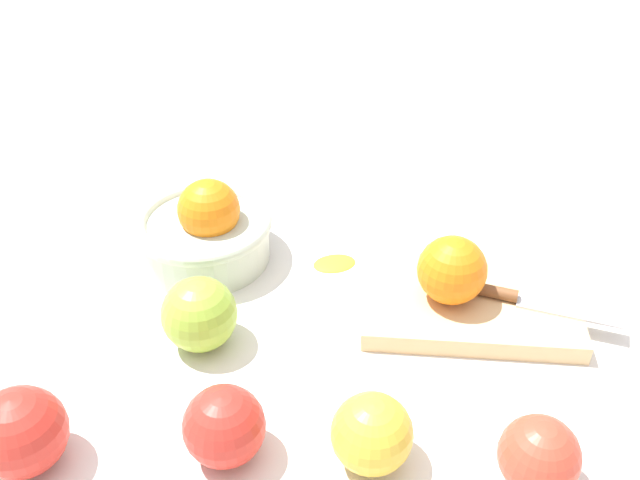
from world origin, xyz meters
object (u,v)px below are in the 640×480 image
at_px(orange_on_board, 452,270).
at_px(cutting_board, 469,303).
at_px(apple_front_left, 21,432).
at_px(apple_mid_left, 199,314).
at_px(apple_front_right, 539,456).
at_px(apple_front_left_2, 224,426).
at_px(bowl, 205,230).
at_px(knife, 527,300).
at_px(apple_front_right_2, 372,434).

bearing_deg(orange_on_board, cutting_board, 11.05).
distance_m(apple_front_left, apple_mid_left, 0.20).
distance_m(apple_front_right, apple_front_left_2, 0.27).
xyz_separation_m(bowl, apple_front_left_2, (0.09, -0.28, -0.00)).
relative_size(bowl, knife, 1.06).
xyz_separation_m(bowl, apple_mid_left, (0.03, -0.15, -0.00)).
height_order(apple_front_left, apple_front_left_2, apple_front_left).
distance_m(apple_front_right, apple_mid_left, 0.35).
relative_size(apple_mid_left, apple_front_left_2, 1.07).
xyz_separation_m(cutting_board, orange_on_board, (-0.02, -0.00, 0.05)).
bearing_deg(apple_front_right, apple_mid_left, 157.76).
distance_m(orange_on_board, apple_front_right_2, 0.22).
distance_m(orange_on_board, apple_front_left_2, 0.29).
relative_size(knife, apple_front_left, 1.93).
relative_size(bowl, apple_front_right, 2.37).
distance_m(apple_front_right, apple_front_right_2, 0.14).
xyz_separation_m(orange_on_board, knife, (0.08, -0.00, -0.03)).
height_order(apple_front_right, apple_front_left, apple_front_left).
relative_size(bowl, apple_front_right_2, 2.28).
relative_size(apple_front_left, apple_front_left_2, 1.10).
bearing_deg(apple_front_right_2, apple_mid_left, 145.31).
relative_size(bowl, apple_front_left, 2.05).
distance_m(orange_on_board, apple_mid_left, 0.27).
distance_m(orange_on_board, apple_front_left, 0.45).
bearing_deg(cutting_board, orange_on_board, -168.95).
bearing_deg(apple_front_left_2, apple_front_right_2, 3.55).
distance_m(bowl, orange_on_board, 0.30).
xyz_separation_m(cutting_board, apple_mid_left, (-0.28, -0.08, 0.03)).
height_order(cutting_board, orange_on_board, orange_on_board).
height_order(apple_mid_left, apple_front_right_2, apple_mid_left).
height_order(apple_front_right, apple_mid_left, apple_mid_left).
relative_size(apple_front_left, apple_mid_left, 1.02).
height_order(cutting_board, apple_front_right, apple_front_right).
height_order(apple_front_left, apple_front_right_2, apple_front_left).
distance_m(apple_front_right_2, apple_front_left_2, 0.13).
bearing_deg(apple_mid_left, cutting_board, 16.64).
bearing_deg(apple_front_left_2, apple_mid_left, 112.81).
distance_m(knife, apple_mid_left, 0.35).
bearing_deg(apple_front_right, orange_on_board, 108.23).
xyz_separation_m(apple_front_left, apple_front_right_2, (0.30, 0.04, -0.00)).
height_order(apple_front_left, apple_mid_left, apple_front_left).
bearing_deg(bowl, orange_on_board, -12.96).
bearing_deg(apple_front_right_2, apple_front_right, -2.04).
relative_size(apple_front_right, apple_front_right_2, 0.96).
height_order(bowl, knife, bowl).
bearing_deg(apple_mid_left, apple_front_left, -124.29).
xyz_separation_m(apple_front_right, apple_mid_left, (-0.33, 0.13, 0.00)).
distance_m(cutting_board, apple_mid_left, 0.29).
relative_size(orange_on_board, apple_front_right_2, 1.03).
height_order(apple_front_right, apple_front_left_2, apple_front_left_2).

